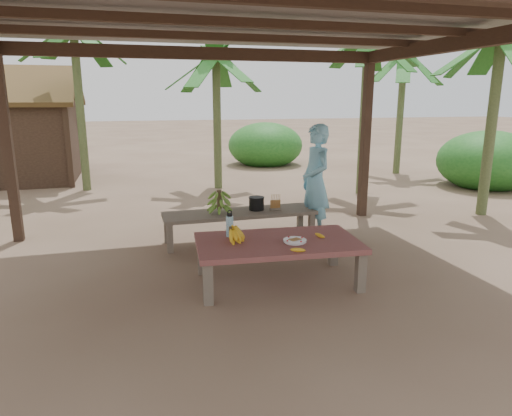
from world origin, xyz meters
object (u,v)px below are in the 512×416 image
object	(u,v)px
bench	(240,215)
water_flask	(230,225)
cooking_pot	(256,204)
woman	(316,182)
plate	(295,241)
work_table	(278,246)
ripe_banana_bunch	(231,233)

from	to	relation	value
bench	water_flask	xyz separation A→B (m)	(-0.43, -1.31, 0.24)
water_flask	cooking_pot	world-z (taller)	water_flask
woman	bench	bearing A→B (deg)	-95.63
bench	cooking_pot	xyz separation A→B (m)	(0.26, 0.03, 0.15)
bench	plate	size ratio (longest dim) A/B	8.62
work_table	woman	bearing A→B (deg)	59.48
bench	plate	world-z (taller)	plate
work_table	bench	world-z (taller)	work_table
work_table	water_flask	size ratio (longest dim) A/B	6.03
bench	ripe_banana_bunch	distance (m)	1.57
water_flask	work_table	bearing A→B (deg)	-31.66
work_table	woman	xyz separation A→B (m)	(1.10, 1.55, 0.41)
water_flask	woman	bearing A→B (deg)	38.45
ripe_banana_bunch	plate	world-z (taller)	ripe_banana_bunch
bench	woman	bearing A→B (deg)	-3.37
cooking_pot	water_flask	bearing A→B (deg)	-117.26
plate	water_flask	size ratio (longest dim) A/B	0.82
woman	cooking_pot	bearing A→B (deg)	-98.75
plate	woman	bearing A→B (deg)	60.67
woman	work_table	bearing A→B (deg)	-37.96
plate	cooking_pot	xyz separation A→B (m)	(0.05, 1.76, 0.03)
ripe_banana_bunch	woman	world-z (taller)	woman
plate	woman	distance (m)	1.94
woman	plate	bearing A→B (deg)	-32.01
ripe_banana_bunch	water_flask	world-z (taller)	water_flask
work_table	water_flask	xyz separation A→B (m)	(-0.48, 0.30, 0.20)
bench	work_table	bearing A→B (deg)	-88.65
ripe_banana_bunch	water_flask	distance (m)	0.19
bench	ripe_banana_bunch	world-z (taller)	ripe_banana_bunch
work_table	plate	world-z (taller)	plate
plate	woman	world-z (taller)	woman
work_table	bench	distance (m)	1.61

